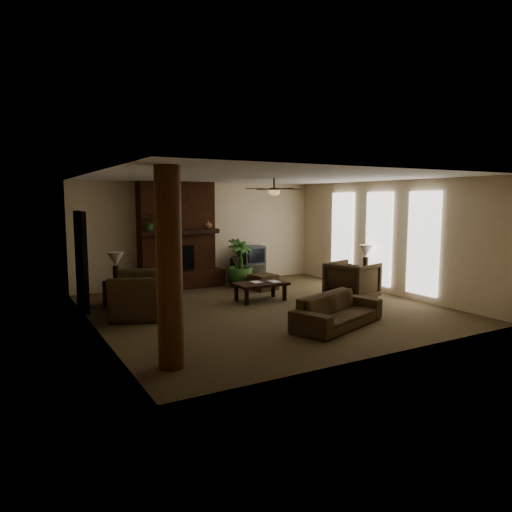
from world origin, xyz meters
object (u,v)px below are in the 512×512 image
coffee_table (260,285)px  tv_stand (250,272)px  floor_plant (239,273)px  lamp_right (366,253)px  lamp_left (116,261)px  sofa (338,305)px  floor_vase (236,267)px  log_column (169,269)px  ottoman (263,282)px  armchair_left (143,287)px  armchair_right (352,279)px  side_table_left (118,293)px  side_table_right (363,281)px

coffee_table → tv_stand: (1.08, 2.44, -0.12)m
floor_plant → lamp_right: 3.37m
lamp_right → lamp_left: bearing=165.9°
sofa → floor_vase: bearing=65.2°
log_column → coffee_table: (3.24, 3.11, -1.03)m
ottoman → floor_vase: bearing=95.6°
sofa → armchair_left: size_ratio=1.51×
coffee_table → sofa: bearing=-86.7°
armchair_right → sofa: bearing=116.1°
floor_plant → lamp_left: bearing=-167.8°
coffee_table → ottoman: bearing=56.9°
armchair_right → side_table_left: size_ratio=1.84×
coffee_table → side_table_right: bearing=-6.4°
ottoman → floor_vase: (-0.13, 1.31, 0.23)m
tv_stand → side_table_right: bearing=-32.9°
tv_stand → floor_vase: (-0.47, -0.00, 0.18)m
armchair_left → side_table_left: size_ratio=2.46×
side_table_left → side_table_right: same height
side_table_right → lamp_right: size_ratio=0.85×
floor_plant → log_column: bearing=-126.4°
log_column → side_table_left: log_column is taller
lamp_left → armchair_right: bearing=-23.7°
armchair_right → armchair_left: bearing=61.6°
armchair_left → lamp_right: 5.65m
armchair_left → floor_plant: bearing=143.0°
log_column → floor_vase: 6.82m
armchair_right → floor_vase: armchair_right is taller
log_column → sofa: bearing=8.5°
side_table_left → sofa: bearing=-49.9°
ottoman → armchair_left: bearing=-161.2°
log_column → tv_stand: (4.32, 5.55, -1.15)m
lamp_left → side_table_right: 6.09m
floor_plant → side_table_right: floor_plant is taller
lamp_left → lamp_right: 6.06m
floor_vase → coffee_table: bearing=-104.0°
log_column → side_table_right: bearing=24.5°
coffee_table → side_table_left: 3.19m
sofa → tv_stand: (0.93, 5.04, -0.15)m
armchair_left → lamp_left: 1.25m
armchair_right → ottoman: armchair_right is taller
armchair_left → tv_stand: 4.60m
log_column → sofa: 3.58m
armchair_right → floor_plant: (-1.44, 2.88, -0.14)m
armchair_left → side_table_right: size_ratio=2.46×
sofa → lamp_left: bearing=111.0°
armchair_left → side_table_right: bearing=109.5°
armchair_right → lamp_left: bearing=49.9°
floor_plant → ottoman: bearing=-64.7°
tv_stand → floor_plant: 0.91m
coffee_table → lamp_right: bearing=-7.6°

